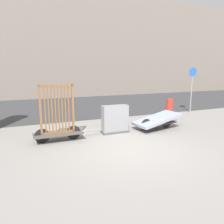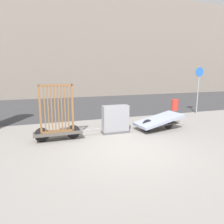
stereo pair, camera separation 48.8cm
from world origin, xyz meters
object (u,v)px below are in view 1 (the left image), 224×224
at_px(utility_cabinet, 115,120).
at_px(bike_cart_with_mattress, 157,120).
at_px(trash_bin, 170,104).
at_px(sign_post, 192,84).
at_px(bike_cart_with_bedframe, 58,123).

bearing_deg(utility_cabinet, bike_cart_with_mattress, -6.46).
bearing_deg(trash_bin, bike_cart_with_mattress, -135.79).
bearing_deg(sign_post, trash_bin, 179.72).
bearing_deg(bike_cart_with_mattress, utility_cabinet, 167.55).
bearing_deg(trash_bin, utility_cabinet, -153.10).
relative_size(bike_cart_with_mattress, utility_cabinet, 2.31).
height_order(bike_cart_with_mattress, sign_post, sign_post).
height_order(bike_cart_with_mattress, utility_cabinet, utility_cabinet).
height_order(bike_cart_with_bedframe, sign_post, sign_post).
distance_m(bike_cart_with_mattress, sign_post, 4.68).
relative_size(bike_cart_with_bedframe, sign_post, 0.90).
bearing_deg(bike_cart_with_bedframe, trash_bin, 19.18).
xyz_separation_m(bike_cart_with_mattress, sign_post, (3.85, 2.33, 1.27)).
height_order(bike_cart_with_mattress, trash_bin, trash_bin).
relative_size(utility_cabinet, sign_post, 0.42).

